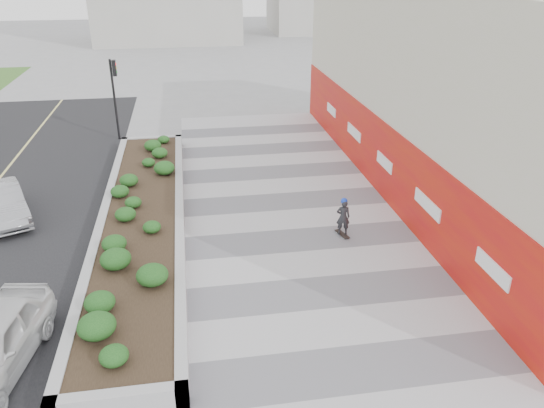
{
  "coord_description": "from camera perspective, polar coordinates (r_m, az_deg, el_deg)",
  "views": [
    {
      "loc": [
        -3.63,
        -10.68,
        8.86
      ],
      "look_at": [
        -0.94,
        5.71,
        1.1
      ],
      "focal_mm": 35.0,
      "sensor_mm": 36.0,
      "label": 1
    }
  ],
  "objects": [
    {
      "name": "ground",
      "position": [
        14.34,
        7.63,
        -13.38
      ],
      "size": [
        160.0,
        160.0,
        0.0
      ],
      "primitive_type": "plane",
      "color": "gray",
      "rests_on": "ground"
    },
    {
      "name": "walkway",
      "position": [
        16.69,
        4.74,
        -7.09
      ],
      "size": [
        8.0,
        36.0,
        0.01
      ],
      "primitive_type": "cube",
      "color": "#A8A8AD",
      "rests_on": "ground"
    },
    {
      "name": "building",
      "position": [
        22.86,
        18.98,
        11.38
      ],
      "size": [
        6.04,
        24.08,
        8.0
      ],
      "color": "beige",
      "rests_on": "ground"
    },
    {
      "name": "planter",
      "position": [
        19.68,
        -13.84,
        -1.14
      ],
      "size": [
        3.0,
        18.0,
        0.9
      ],
      "color": "#9E9EA0",
      "rests_on": "ground"
    },
    {
      "name": "traffic_signal_near",
      "position": [
        29.05,
        -16.58,
        11.91
      ],
      "size": [
        0.33,
        0.28,
        4.2
      ],
      "color": "black",
      "rests_on": "ground"
    },
    {
      "name": "manhole_cover",
      "position": [
        16.81,
        6.4,
        -6.93
      ],
      "size": [
        0.44,
        0.44,
        0.01
      ],
      "primitive_type": "cylinder",
      "color": "#595654",
      "rests_on": "ground"
    },
    {
      "name": "skateboarder",
      "position": [
        18.43,
        7.66,
        -1.37
      ],
      "size": [
        0.52,
        0.75,
        1.44
      ],
      "rotation": [
        0.0,
        0.0,
        0.28
      ],
      "color": "beige",
      "rests_on": "ground"
    },
    {
      "name": "car_silver",
      "position": [
        21.86,
        -26.96,
        0.08
      ],
      "size": [
        2.81,
        4.12,
        1.28
      ],
      "primitive_type": "imported",
      "rotation": [
        0.0,
        0.0,
        0.41
      ],
      "color": "gray",
      "rests_on": "ground"
    }
  ]
}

